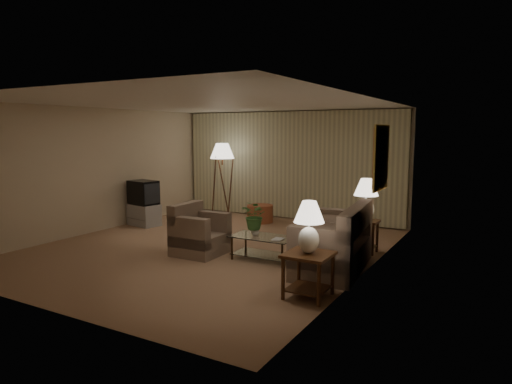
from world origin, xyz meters
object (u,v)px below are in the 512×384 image
Objects in this scene: crt_tv at (143,192)px; floor_lamp at (222,179)px; tv_cabinet at (144,215)px; vase at (255,231)px; table_lamp_far at (366,196)px; ottoman at (260,214)px; table_lamp_near at (309,223)px; armchair at (200,234)px; side_table_near at (308,267)px; sofa at (333,244)px; coffee_table at (263,244)px; side_table_far at (365,231)px.

crt_tv is 0.38× the size of floor_lamp.
tv_cabinet is at bearing -120.00° from floor_lamp.
tv_cabinet is 3.87m from vase.
ottoman is at bearing 153.38° from table_lamp_far.
armchair is at bearing 157.75° from table_lamp_near.
ottoman is at bearing -4.99° from floor_lamp.
side_table_near is at bearing -14.90° from crt_tv.
armchair is at bearing -88.86° from sofa.
tv_cabinet is at bearing -142.40° from ottoman.
table_lamp_far reaches higher than coffee_table.
armchair is 1.39× the size of ottoman.
table_lamp_far is (0.00, 2.60, 0.63)m from side_table_near.
side_table_far is at bearing 12.01° from tv_cabinet.
side_table_near is 0.96× the size of ottoman.
side_table_far is at bearing 12.01° from crt_tv.
table_lamp_near is 1.11× the size of ottoman.
coffee_table is 3.31m from ottoman.
ottoman is at bearing 47.80° from tv_cabinet.
floor_lamp is at bearing 158.85° from side_table_far.
floor_lamp reaches higher than side_table_far.
table_lamp_far is at bearing -21.15° from floor_lamp.
armchair is 0.46× the size of floor_lamp.
vase is at bearing -138.38° from side_table_far.
armchair is 3.12m from ottoman.
sofa is 1.41m from table_lamp_far.
tv_cabinet is 2.75m from ottoman.
side_table_near is at bearing -112.96° from armchair.
floor_lamp is (-4.17, 1.61, -0.05)m from table_lamp_far.
side_table_near is 0.83× the size of crt_tv.
side_table_near is 0.32× the size of floor_lamp.
floor_lamp is at bearing 26.57° from armchair.
vase is (3.68, -1.19, -0.29)m from crt_tv.
vase is (-1.37, -0.10, 0.08)m from sofa.
table_lamp_near reaches higher than crt_tv.
floor_lamp is at bearing 70.20° from crt_tv.
table_lamp_far reaches higher than side_table_near.
side_table_near is 5.96m from floor_lamp.
floor_lamp is at bearing 134.71° from table_lamp_near.
coffee_table is (-1.22, -0.10, -0.13)m from sofa.
table_lamp_near is at bearing -14.90° from tv_cabinet.
table_lamp_far is 0.68× the size of coffee_table.
crt_tv reaches higher than armchair.
table_lamp_far reaches higher than crt_tv.
armchair is at bearing -62.72° from floor_lamp.
coffee_table is at bearing -135.41° from table_lamp_far.
vase is (-1.52, 1.25, -0.52)m from table_lamp_near.
table_lamp_near is at bearing -90.00° from side_table_near.
crt_tv is (-5.20, 2.44, 0.36)m from side_table_near.
side_table_near is at bearing -14.90° from tv_cabinet.
sofa is 1.26m from side_table_far.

